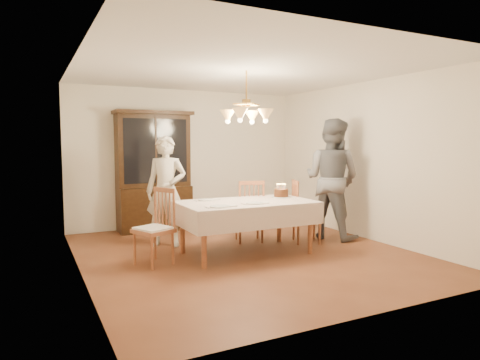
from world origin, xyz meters
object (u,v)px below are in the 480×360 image
chair_far_side (249,214)px  dining_table (246,207)px  elderly_woman (166,191)px  birthday_cake (281,193)px  china_hutch (154,173)px

chair_far_side → dining_table: bearing=-121.2°
elderly_woman → birthday_cake: elderly_woman is taller
china_hutch → chair_far_side: (1.12, -1.61, -0.60)m
birthday_cake → dining_table: bearing=-167.7°
dining_table → elderly_woman: bearing=133.0°
dining_table → elderly_woman: size_ratio=1.11×
elderly_woman → dining_table: bearing=-14.1°
dining_table → china_hutch: china_hutch is taller
chair_far_side → elderly_woman: size_ratio=0.59×
china_hutch → birthday_cake: (1.41, -2.11, -0.22)m
china_hutch → birthday_cake: bearing=-56.2°
china_hutch → chair_far_side: bearing=-55.2°
dining_table → birthday_cake: (0.68, 0.15, 0.14)m
chair_far_side → birthday_cake: size_ratio=3.33×
chair_far_side → elderly_woman: 1.38m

